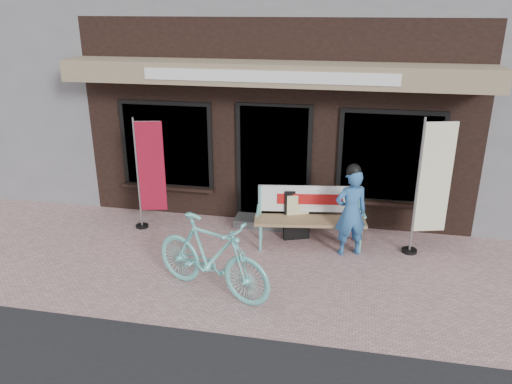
% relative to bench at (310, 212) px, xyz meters
% --- Properties ---
extents(ground, '(70.00, 70.00, 0.00)m').
position_rel_bench_xyz_m(ground, '(-0.75, -1.20, -0.58)').
color(ground, '#BC908F').
rests_on(ground, ground).
extents(storefront, '(7.00, 6.77, 6.00)m').
position_rel_bench_xyz_m(storefront, '(-0.75, 3.77, 2.41)').
color(storefront, black).
rests_on(storefront, ground).
extents(bench, '(1.87, 0.73, 0.99)m').
position_rel_bench_xyz_m(bench, '(0.00, 0.00, 0.00)').
color(bench, '#67CAC4').
rests_on(bench, ground).
extents(person, '(0.61, 0.51, 1.52)m').
position_rel_bench_xyz_m(person, '(0.66, -0.24, 0.17)').
color(person, '#2F64A2').
rests_on(person, ground).
extents(bicycle, '(1.95, 1.19, 1.14)m').
position_rel_bench_xyz_m(bicycle, '(-1.17, -1.80, -0.01)').
color(bicycle, '#67CAC4').
rests_on(bicycle, ground).
extents(nobori_red, '(0.60, 0.27, 2.02)m').
position_rel_bench_xyz_m(nobori_red, '(-2.83, 0.10, 0.46)').
color(nobori_red, gray).
rests_on(nobori_red, ground).
extents(nobori_cream, '(0.66, 0.31, 2.23)m').
position_rel_bench_xyz_m(nobori_cream, '(1.86, 0.06, 0.57)').
color(nobori_cream, gray).
rests_on(nobori_cream, ground).
extents(menu_stand, '(0.45, 0.24, 0.90)m').
position_rel_bench_xyz_m(menu_stand, '(-0.22, 0.12, -0.12)').
color(menu_stand, black).
rests_on(menu_stand, ground).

